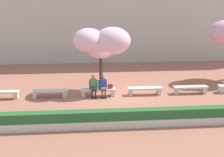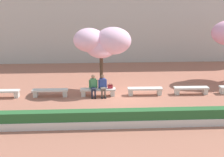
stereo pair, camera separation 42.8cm
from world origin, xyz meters
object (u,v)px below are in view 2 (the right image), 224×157
Objects in this scene: stone_bench_near_east at (145,90)px; person_seated_right at (103,85)px; stone_bench_west_end at (1,92)px; stone_bench_east_end at (191,89)px; stone_bench_center at (98,91)px; cherry_tree_main at (102,42)px; handbag at (110,86)px; person_seated_left at (93,85)px; stone_bench_near_west at (50,92)px.

person_seated_right is (-2.53, -0.05, 0.39)m from stone_bench_near_east.
stone_bench_west_end and stone_bench_east_end have the same top height.
stone_bench_center is 3.00m from cherry_tree_main.
person_seated_right is (-5.33, -0.05, 0.39)m from stone_bench_east_end.
stone_bench_center is 5.61m from stone_bench_east_end.
stone_bench_east_end is (11.23, 0.00, 0.00)m from stone_bench_west_end.
stone_bench_center and stone_bench_near_east have the same top height.
handbag is at bearing -71.83° from cherry_tree_main.
stone_bench_near_east is at bearing 180.00° from stone_bench_east_end.
stone_bench_center is 1.61× the size of person_seated_left.
stone_bench_near_west is 5.61m from stone_bench_near_east.
stone_bench_near_west is at bearing 180.00° from stone_bench_center.
stone_bench_east_end is 4.90m from handbag.
person_seated_right is at bearing -90.51° from cherry_tree_main.
cherry_tree_main is at bearing 152.39° from stone_bench_near_east.
stone_bench_near_east is (2.81, 0.00, 0.00)m from stone_bench_center.
stone_bench_center is 0.77m from handbag.
person_seated_left is at bearing -179.95° from person_seated_right.
stone_bench_near_west and stone_bench_center have the same top height.
cherry_tree_main is (5.91, 1.31, 2.68)m from stone_bench_west_end.
stone_bench_near_west is 1.00× the size of stone_bench_east_end.
handbag is (3.53, 0.01, 0.27)m from stone_bench_near_west.
stone_bench_east_end is at bearing 0.00° from stone_bench_center.
stone_bench_near_west is at bearing 180.00° from stone_bench_near_east.
cherry_tree_main reaches higher than stone_bench_near_west.
stone_bench_west_end is at bearing -179.93° from handbag.
stone_bench_west_end is at bearing 180.00° from stone_bench_near_east.
stone_bench_west_end is 1.00× the size of stone_bench_center.
handbag reaches higher than stone_bench_east_end.
stone_bench_west_end is 1.00× the size of stone_bench_near_west.
cherry_tree_main reaches higher than stone_bench_east_end.
stone_bench_near_east is at bearing 0.00° from stone_bench_west_end.
person_seated_right is (0.28, -0.05, 0.39)m from stone_bench_center.
stone_bench_center is 0.48m from person_seated_right.
stone_bench_east_end is at bearing -13.88° from cherry_tree_main.
stone_bench_center is 1.00× the size of stone_bench_east_end.
stone_bench_center is at bearing 169.34° from person_seated_right.
stone_bench_east_end is at bearing 0.00° from stone_bench_near_east.
person_seated_right reaches higher than stone_bench_near_west.
stone_bench_west_end is 5.61m from stone_bench_center.
person_seated_right is 0.46m from handbag.
stone_bench_near_east is 1.61× the size of person_seated_right.
cherry_tree_main is (0.56, 1.37, 2.29)m from person_seated_left.
stone_bench_near_east is (8.42, 0.00, 0.00)m from stone_bench_west_end.
cherry_tree_main is (-2.51, 1.31, 2.68)m from stone_bench_near_east.
stone_bench_center is 1.61× the size of person_seated_right.
stone_bench_center is at bearing -102.60° from cherry_tree_main.
stone_bench_west_end is at bearing 180.00° from stone_bench_east_end.
stone_bench_east_end is at bearing 0.57° from person_seated_right.
stone_bench_center is (2.81, 0.00, 0.00)m from stone_bench_near_west.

